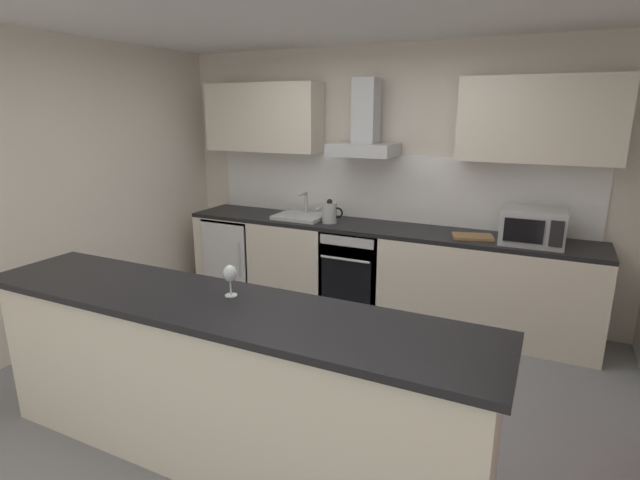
{
  "coord_description": "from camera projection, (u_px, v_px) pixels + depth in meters",
  "views": [
    {
      "loc": [
        1.5,
        -2.72,
        1.98
      ],
      "look_at": [
        -0.02,
        0.42,
        1.05
      ],
      "focal_mm": 27.22,
      "sensor_mm": 36.0,
      "label": 1
    }
  ],
  "objects": [
    {
      "name": "chopping_board",
      "position": [
        473.0,
        237.0,
        4.26
      ],
      "size": [
        0.39,
        0.3,
        0.02
      ],
      "primitive_type": "cube",
      "rotation": [
        0.0,
        0.0,
        0.28
      ],
      "color": "#9E7247",
      "rests_on": "counter_back"
    },
    {
      "name": "sink",
      "position": [
        301.0,
        216.0,
        5.01
      ],
      "size": [
        0.5,
        0.4,
        0.26
      ],
      "color": "silver",
      "rests_on": "counter_back"
    },
    {
      "name": "ground",
      "position": [
        297.0,
        395.0,
        3.51
      ],
      "size": [
        5.57,
        4.89,
        0.02
      ],
      "primitive_type": "cube",
      "color": "gray"
    },
    {
      "name": "wall_back",
      "position": [
        390.0,
        180.0,
        4.92
      ],
      "size": [
        5.57,
        0.12,
        2.6
      ],
      "primitive_type": "cube",
      "color": "silver",
      "rests_on": "ground"
    },
    {
      "name": "refrigerator",
      "position": [
        239.0,
        253.0,
        5.46
      ],
      "size": [
        0.58,
        0.6,
        0.85
      ],
      "color": "white",
      "rests_on": "ground"
    },
    {
      "name": "backsplash_tile",
      "position": [
        387.0,
        188.0,
        4.87
      ],
      "size": [
        3.88,
        0.02,
        0.66
      ],
      "primitive_type": "cube",
      "color": "white"
    },
    {
      "name": "ceiling",
      "position": [
        292.0,
        0.0,
        2.84
      ],
      "size": [
        5.57,
        4.89,
        0.02
      ],
      "primitive_type": "cube",
      "color": "white"
    },
    {
      "name": "wine_glass",
      "position": [
        230.0,
        275.0,
        2.64
      ],
      "size": [
        0.08,
        0.08,
        0.18
      ],
      "color": "silver",
      "rests_on": "counter_island"
    },
    {
      "name": "range_hood",
      "position": [
        365.0,
        132.0,
        4.63
      ],
      "size": [
        0.62,
        0.45,
        0.72
      ],
      "color": "#B7BABC"
    },
    {
      "name": "wall_left",
      "position": [
        55.0,
        193.0,
        4.16
      ],
      "size": [
        0.12,
        4.89,
        2.6
      ],
      "primitive_type": "cube",
      "color": "silver",
      "rests_on": "ground"
    },
    {
      "name": "microwave",
      "position": [
        533.0,
        227.0,
        4.02
      ],
      "size": [
        0.5,
        0.38,
        0.3
      ],
      "color": "#B7BABC",
      "rests_on": "counter_back"
    },
    {
      "name": "counter_back",
      "position": [
        375.0,
        270.0,
        4.81
      ],
      "size": [
        4.02,
        0.6,
        0.9
      ],
      "color": "beige",
      "rests_on": "ground"
    },
    {
      "name": "upper_cabinets",
      "position": [
        384.0,
        119.0,
        4.56
      ],
      "size": [
        3.97,
        0.32,
        0.7
      ],
      "color": "beige"
    },
    {
      "name": "kettle",
      "position": [
        330.0,
        212.0,
        4.81
      ],
      "size": [
        0.29,
        0.15,
        0.24
      ],
      "color": "#B7BABC",
      "rests_on": "counter_back"
    },
    {
      "name": "counter_island",
      "position": [
        220.0,
        383.0,
        2.72
      ],
      "size": [
        3.04,
        0.64,
        0.99
      ],
      "color": "beige",
      "rests_on": "ground"
    },
    {
      "name": "oven",
      "position": [
        357.0,
        268.0,
        4.86
      ],
      "size": [
        0.6,
        0.62,
        0.8
      ],
      "color": "slate",
      "rests_on": "ground"
    }
  ]
}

